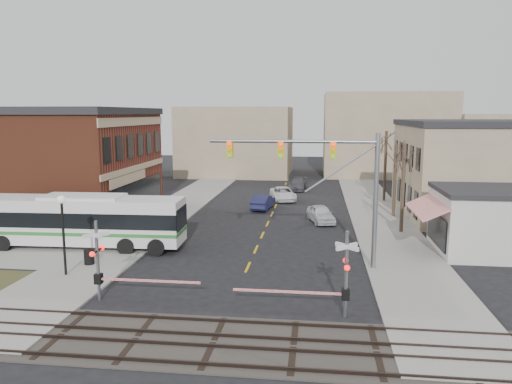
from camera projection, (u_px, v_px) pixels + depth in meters
The scene contains 21 objects.
ground at pixel (243, 278), 27.83m from camera, with size 160.00×160.00×0.00m, color black.
sidewalk_west at pixel (177, 207), 48.57m from camera, with size 5.00×60.00×0.12m, color gray.
sidewalk_east at pixel (376, 212), 46.29m from camera, with size 5.00×60.00×0.12m, color gray.
ballast_strip at pixel (214, 342), 19.98m from camera, with size 160.00×5.00×0.06m, color #332D28.
rail_tracks at pixel (214, 340), 19.97m from camera, with size 160.00×3.91×0.14m.
awning_shop at pixel (501, 221), 32.44m from camera, with size 9.74×6.20×4.30m.
tree_east_a at pixel (403, 188), 37.79m from camera, with size 0.28×0.28×6.75m.
tree_east_b at pixel (395, 181), 43.67m from camera, with size 0.28×0.28×6.30m.
tree_east_c at pixel (385, 166), 51.42m from camera, with size 0.28×0.28×7.20m.
transit_bus at pixel (84, 220), 33.77m from camera, with size 13.56×3.40×3.47m.
traffic_signal_mast at pixel (329, 172), 28.80m from camera, with size 9.81×0.30×8.00m.
rr_crossing_west at pixel (106, 262), 24.22m from camera, with size 5.60×1.36×4.00m.
rr_crossing_east at pixel (336, 275), 22.21m from camera, with size 5.60×1.36×4.00m.
street_lamp at pixel (63, 219), 27.57m from camera, with size 0.44×0.44×4.52m.
trash_bin at pixel (89, 257), 29.98m from camera, with size 0.60×0.60×0.90m, color black.
car_a at pixel (321, 214), 41.99m from camera, with size 1.70×4.24×1.44m, color silver.
car_b at pixel (263, 202), 47.75m from camera, with size 1.48×4.24×1.40m, color #191C40.
car_c at pixel (283, 194), 52.66m from camera, with size 2.28×4.96×1.38m, color white.
car_d at pixel (298, 184), 59.79m from camera, with size 1.92×4.72×1.37m, color #45454A.
pedestrian_near at pixel (116, 236), 33.31m from camera, with size 0.64×0.42×1.76m, color #4B443C.
pedestrian_far at pixel (115, 221), 37.50m from camera, with size 0.92×0.71×1.88m, color #38365F.
Camera 1 is at (3.98, -26.45, 9.11)m, focal length 35.00 mm.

